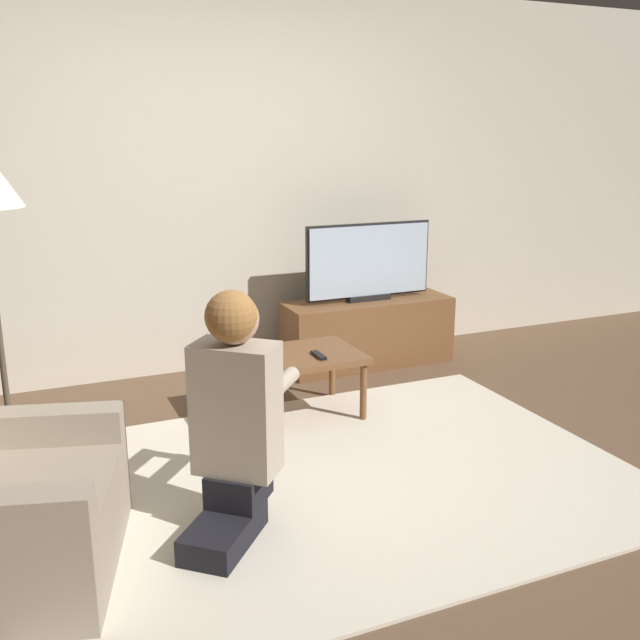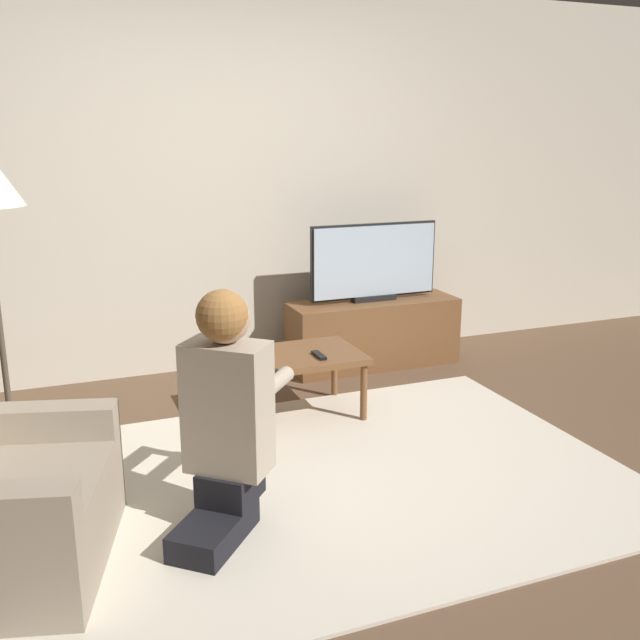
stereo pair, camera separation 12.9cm
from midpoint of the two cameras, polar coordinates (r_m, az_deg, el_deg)
The scene contains 8 objects.
ground_plane at distance 3.53m, azimuth -0.42°, elevation -12.83°, with size 10.00×10.00×0.00m, color brown.
wall_back at distance 4.97m, azimuth -9.37°, elevation 10.78°, with size 10.00×0.06×2.60m.
rug at distance 3.52m, azimuth -0.42°, elevation -12.72°, with size 2.92×2.06×0.02m.
tv_stand at distance 5.12m, azimuth 3.12°, elevation -1.01°, with size 1.22×0.39×0.48m.
tv at distance 5.01m, azimuth 3.18°, elevation 4.69°, with size 0.94×0.08×0.55m.
coffee_table at distance 4.15m, azimuth -2.75°, elevation -3.32°, with size 0.73×0.52×0.39m.
person_kneeling at distance 2.95m, azimuth -8.06°, elevation -7.19°, with size 0.69×0.74×1.03m.
remote at distance 4.07m, azimuth -1.02°, elevation -2.84°, with size 0.04×0.15×0.02m.
Camera 1 is at (-1.28, -2.85, 1.64)m, focal length 40.00 mm.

